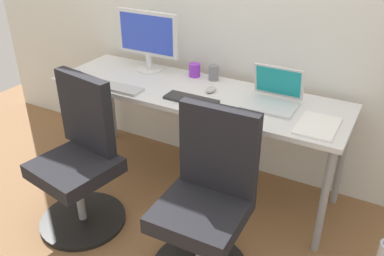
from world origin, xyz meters
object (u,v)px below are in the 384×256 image
at_px(desktop_monitor, 148,37).
at_px(office_chair_left, 81,161).
at_px(open_laptop, 273,96).
at_px(coffee_mug, 195,70).
at_px(office_chair_right, 206,205).

bearing_deg(desktop_monitor, office_chair_left, -87.26).
bearing_deg(open_laptop, coffee_mug, 164.29).
relative_size(office_chair_right, open_laptop, 3.03).
distance_m(office_chair_left, desktop_monitor, 1.00).
height_order(office_chair_left, office_chair_right, same).
bearing_deg(desktop_monitor, coffee_mug, 9.71).
relative_size(open_laptop, coffee_mug, 3.37).
bearing_deg(office_chair_right, coffee_mug, 121.93).
relative_size(office_chair_left, open_laptop, 3.03).
xyz_separation_m(office_chair_left, open_laptop, (0.94, 0.71, 0.36)).
height_order(open_laptop, coffee_mug, open_laptop).
height_order(office_chair_right, open_laptop, open_laptop).
height_order(office_chair_right, coffee_mug, office_chair_right).
height_order(office_chair_left, desktop_monitor, desktop_monitor).
bearing_deg(coffee_mug, open_laptop, -15.71).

